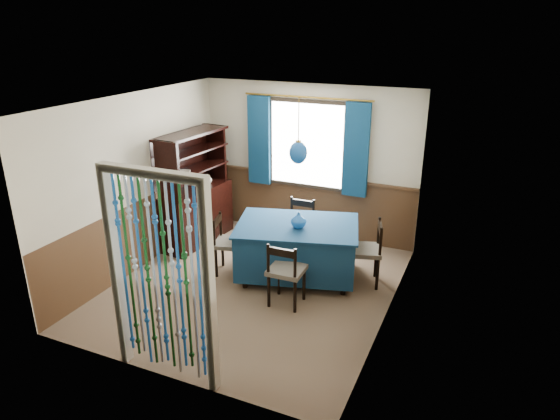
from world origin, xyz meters
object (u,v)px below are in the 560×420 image
at_px(dining_table, 297,247).
at_px(chair_near, 286,272).
at_px(sideboard, 195,205).
at_px(chair_far, 299,227).
at_px(chair_left, 228,243).
at_px(bowl_shelf, 184,173).
at_px(vase_table, 299,220).
at_px(chair_right, 367,251).
at_px(pendant_lamp, 298,152).
at_px(vase_sideboard, 207,178).

height_order(dining_table, chair_near, chair_near).
bearing_deg(dining_table, sideboard, 150.28).
height_order(chair_far, chair_left, chair_far).
bearing_deg(bowl_shelf, vase_table, -6.77).
xyz_separation_m(chair_right, sideboard, (-2.90, 0.26, 0.14)).
relative_size(dining_table, pendant_lamp, 2.23).
bearing_deg(chair_right, vase_table, 92.29).
height_order(dining_table, bowl_shelf, bowl_shelf).
distance_m(chair_near, vase_table, 0.79).
distance_m(dining_table, bowl_shelf, 2.07).
bearing_deg(bowl_shelf, vase_sideboard, 90.00).
xyz_separation_m(chair_far, pendant_lamp, (0.24, -0.66, 1.34)).
xyz_separation_m(dining_table, chair_far, (-0.24, 0.66, 0.01)).
height_order(sideboard, pendant_lamp, pendant_lamp).
height_order(chair_right, pendant_lamp, pendant_lamp).
xyz_separation_m(chair_left, bowl_shelf, (-0.96, 0.42, 0.81)).
distance_m(chair_far, pendant_lamp, 1.51).
relative_size(chair_left, bowl_shelf, 3.66).
xyz_separation_m(sideboard, vase_table, (2.02, -0.57, 0.27)).
bearing_deg(chair_near, chair_left, 155.05).
height_order(chair_right, vase_table, vase_table).
distance_m(vase_table, bowl_shelf, 2.00).
height_order(dining_table, vase_table, vase_table).
xyz_separation_m(chair_far, chair_left, (-0.71, -0.93, -0.01)).
bearing_deg(vase_table, vase_sideboard, 155.75).
bearing_deg(sideboard, vase_sideboard, 84.34).
xyz_separation_m(chair_left, pendant_lamp, (0.95, 0.26, 1.35)).
distance_m(chair_near, bowl_shelf, 2.38).
distance_m(chair_left, pendant_lamp, 1.67).
xyz_separation_m(dining_table, chair_left, (-0.95, -0.26, -0.00)).
relative_size(chair_far, vase_sideboard, 5.10).
relative_size(chair_right, pendant_lamp, 1.07).
relative_size(dining_table, bowl_shelf, 8.11).
relative_size(chair_near, bowl_shelf, 3.74).
bearing_deg(bowl_shelf, dining_table, -4.53).
bearing_deg(chair_near, vase_sideboard, 141.64).
relative_size(chair_far, chair_left, 1.03).
height_order(dining_table, pendant_lamp, pendant_lamp).
relative_size(sideboard, vase_sideboard, 10.50).
xyz_separation_m(pendant_lamp, bowl_shelf, (-1.91, 0.15, -0.54)).
bearing_deg(chair_left, bowl_shelf, -128.17).
distance_m(sideboard, vase_sideboard, 0.48).
relative_size(chair_right, vase_table, 4.52).
bearing_deg(vase_table, sideboard, 164.20).
bearing_deg(chair_left, vase_sideboard, -152.74).
distance_m(sideboard, vase_table, 2.11).
distance_m(chair_near, chair_right, 1.24).
relative_size(chair_right, vase_sideboard, 5.26).
height_order(dining_table, chair_far, chair_far).
height_order(chair_near, bowl_shelf, bowl_shelf).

